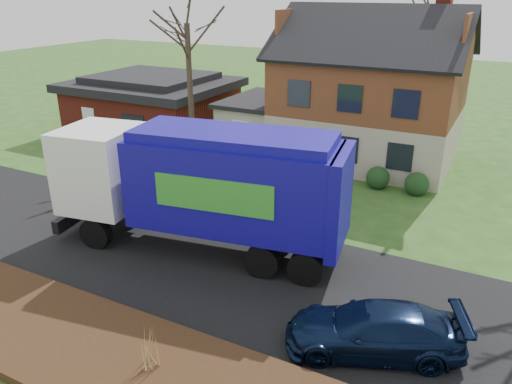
% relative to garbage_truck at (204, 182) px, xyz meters
% --- Properties ---
extents(ground, '(120.00, 120.00, 0.00)m').
position_rel_garbage_truck_xyz_m(ground, '(0.17, -0.89, -2.61)').
color(ground, '#284D19').
rests_on(ground, ground).
extents(road, '(80.00, 7.00, 0.02)m').
position_rel_garbage_truck_xyz_m(road, '(0.17, -0.89, -2.60)').
color(road, black).
rests_on(road, ground).
extents(mulch_verge, '(80.00, 3.50, 0.30)m').
position_rel_garbage_truck_xyz_m(mulch_verge, '(0.17, -6.19, -2.46)').
color(mulch_verge, black).
rests_on(mulch_verge, ground).
extents(main_house, '(12.95, 8.95, 9.26)m').
position_rel_garbage_truck_xyz_m(main_house, '(1.66, 13.02, 1.42)').
color(main_house, '#BFB099').
rests_on(main_house, ground).
extents(ranch_house, '(9.80, 8.20, 3.70)m').
position_rel_garbage_truck_xyz_m(ranch_house, '(-11.83, 12.11, -0.79)').
color(ranch_house, maroon).
rests_on(ranch_house, ground).
extents(garbage_truck, '(10.86, 4.44, 4.52)m').
position_rel_garbage_truck_xyz_m(garbage_truck, '(0.00, 0.00, 0.00)').
color(garbage_truck, black).
rests_on(garbage_truck, ground).
extents(silver_sedan, '(4.46, 2.17, 1.41)m').
position_rel_garbage_truck_xyz_m(silver_sedan, '(-5.84, 3.54, -1.90)').
color(silver_sedan, '#B6B9BE').
rests_on(silver_sedan, ground).
extents(navy_wagon, '(4.93, 3.38, 1.32)m').
position_rel_garbage_truck_xyz_m(navy_wagon, '(6.87, -2.69, -1.94)').
color(navy_wagon, black).
rests_on(navy_wagon, ground).
extents(tree_front_west, '(3.35, 3.35, 9.96)m').
position_rel_garbage_truck_xyz_m(tree_front_west, '(-6.47, 8.71, 5.60)').
color(tree_front_west, '#403226').
rests_on(tree_front_west, ground).
extents(grass_clump_mid, '(0.36, 0.30, 1.01)m').
position_rel_garbage_truck_xyz_m(grass_clump_mid, '(2.28, -6.08, -1.80)').
color(grass_clump_mid, tan).
rests_on(grass_clump_mid, mulch_verge).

